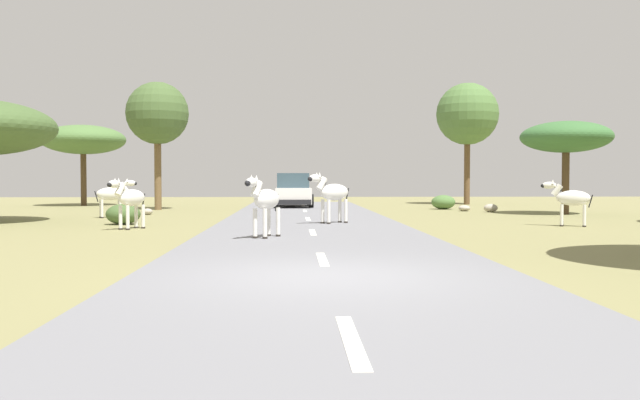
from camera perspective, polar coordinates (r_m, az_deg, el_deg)
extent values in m
plane|color=olive|center=(10.02, 0.63, -6.77)|extent=(90.00, 90.00, 0.00)
cube|color=slate|center=(10.01, 0.70, -6.63)|extent=(6.00, 64.00, 0.05)
cube|color=silver|center=(6.09, 2.71, -11.90)|extent=(0.16, 2.00, 0.01)
cube|color=silver|center=(11.99, 0.20, -5.09)|extent=(0.16, 2.00, 0.01)
cube|color=silver|center=(17.96, -0.63, -2.78)|extent=(0.16, 2.00, 0.01)
cube|color=silver|center=(23.94, -1.05, -1.63)|extent=(0.16, 2.00, 0.01)
cube|color=silver|center=(29.93, -1.30, -0.94)|extent=(0.16, 2.00, 0.01)
cube|color=silver|center=(35.92, -1.46, -0.48)|extent=(0.16, 2.00, 0.01)
ellipsoid|color=silver|center=(16.44, -4.59, 0.06)|extent=(0.85, 1.15, 0.50)
cylinder|color=silver|center=(16.23, -5.59, -2.01)|extent=(0.14, 0.14, 0.73)
cylinder|color=#28231E|center=(16.25, -5.59, -3.20)|extent=(0.16, 0.16, 0.05)
cylinder|color=silver|center=(16.10, -4.74, -2.04)|extent=(0.14, 0.14, 0.73)
cylinder|color=#28231E|center=(16.12, -4.74, -3.24)|extent=(0.16, 0.16, 0.05)
cylinder|color=silver|center=(16.84, -4.44, -1.87)|extent=(0.14, 0.14, 0.73)
cylinder|color=#28231E|center=(16.87, -4.44, -3.02)|extent=(0.16, 0.16, 0.05)
cylinder|color=silver|center=(16.72, -3.62, -1.89)|extent=(0.14, 0.14, 0.73)
cylinder|color=#28231E|center=(16.74, -3.62, -3.05)|extent=(0.16, 0.16, 0.05)
cylinder|color=silver|center=(15.98, -5.45, 0.94)|extent=(0.34, 0.43, 0.43)
cube|color=black|center=(15.98, -5.45, 1.26)|extent=(0.19, 0.34, 0.30)
ellipsoid|color=silver|center=(15.76, -5.89, 1.51)|extent=(0.38, 0.50, 0.23)
ellipsoid|color=black|center=(15.60, -6.23, 1.44)|extent=(0.19, 0.21, 0.14)
cone|color=silver|center=(15.90, -5.90, 1.93)|extent=(0.12, 0.12, 0.14)
cone|color=silver|center=(15.83, -5.47, 1.93)|extent=(0.12, 0.12, 0.14)
cylinder|color=black|center=(16.92, -3.75, -0.21)|extent=(0.10, 0.15, 0.43)
ellipsoid|color=silver|center=(26.75, -17.53, 0.51)|extent=(1.12, 0.82, 0.49)
cylinder|color=silver|center=(26.70, -16.75, -0.70)|extent=(0.14, 0.14, 0.71)
cylinder|color=#28231E|center=(26.71, -16.74, -1.41)|extent=(0.16, 0.16, 0.05)
cylinder|color=silver|center=(26.96, -16.85, -0.68)|extent=(0.14, 0.14, 0.71)
cylinder|color=#28231E|center=(26.97, -16.84, -1.38)|extent=(0.16, 0.16, 0.05)
cylinder|color=silver|center=(26.58, -18.20, -0.72)|extent=(0.14, 0.14, 0.71)
cylinder|color=#28231E|center=(26.60, -18.19, -1.44)|extent=(0.16, 0.16, 0.05)
cylinder|color=silver|center=(26.84, -18.28, -0.70)|extent=(0.14, 0.14, 0.71)
cylinder|color=#28231E|center=(26.86, -18.28, -1.41)|extent=(0.16, 0.16, 0.05)
cylinder|color=silver|center=(26.83, -16.48, 1.06)|extent=(0.42, 0.33, 0.42)
cube|color=black|center=(26.83, -16.49, 1.25)|extent=(0.33, 0.18, 0.29)
ellipsoid|color=silver|center=(26.88, -15.97, 1.40)|extent=(0.49, 0.36, 0.23)
ellipsoid|color=black|center=(26.92, -15.59, 1.37)|extent=(0.20, 0.19, 0.14)
cone|color=silver|center=(26.79, -16.19, 1.64)|extent=(0.11, 0.11, 0.13)
cone|color=silver|center=(26.92, -16.24, 1.64)|extent=(0.11, 0.11, 0.13)
cylinder|color=black|center=(26.67, -18.63, 0.29)|extent=(0.15, 0.10, 0.42)
ellipsoid|color=silver|center=(20.53, -15.84, 0.18)|extent=(0.85, 1.13, 0.50)
cylinder|color=silver|center=(20.38, -16.74, -1.45)|extent=(0.14, 0.14, 0.72)
cylinder|color=#28231E|center=(20.40, -16.73, -2.39)|extent=(0.16, 0.16, 0.05)
cylinder|color=silver|center=(20.20, -16.16, -1.47)|extent=(0.14, 0.14, 0.72)
cylinder|color=#28231E|center=(20.22, -16.16, -2.42)|extent=(0.16, 0.16, 0.05)
cylinder|color=silver|center=(20.90, -15.49, -1.36)|extent=(0.14, 0.14, 0.72)
cylinder|color=#28231E|center=(20.92, -15.49, -2.28)|extent=(0.16, 0.16, 0.05)
cylinder|color=silver|center=(20.73, -14.92, -1.38)|extent=(0.14, 0.14, 0.72)
cylinder|color=#28231E|center=(20.75, -14.92, -2.30)|extent=(0.16, 0.16, 0.05)
cylinder|color=silver|center=(20.14, -16.77, 0.88)|extent=(0.34, 0.42, 0.42)
cube|color=black|center=(20.14, -16.77, 1.12)|extent=(0.19, 0.33, 0.29)
ellipsoid|color=silver|center=(19.95, -17.25, 1.31)|extent=(0.38, 0.50, 0.23)
ellipsoid|color=black|center=(19.81, -17.60, 1.26)|extent=(0.19, 0.20, 0.14)
cone|color=silver|center=(20.08, -17.17, 1.65)|extent=(0.12, 0.12, 0.13)
cone|color=silver|center=(19.99, -16.89, 1.65)|extent=(0.12, 0.12, 0.13)
cylinder|color=black|center=(20.94, -14.90, -0.04)|extent=(0.10, 0.15, 0.43)
ellipsoid|color=silver|center=(22.32, 20.90, 0.16)|extent=(1.09, 0.79, 0.48)
cylinder|color=silver|center=(22.48, 20.04, -1.22)|extent=(0.13, 0.13, 0.69)
cylinder|color=#28231E|center=(22.49, 20.03, -2.04)|extent=(0.15, 0.15, 0.05)
cylinder|color=silver|center=(22.22, 20.02, -1.25)|extent=(0.13, 0.13, 0.69)
cylinder|color=#28231E|center=(22.24, 20.01, -2.08)|extent=(0.15, 0.15, 0.05)
cylinder|color=silver|center=(22.46, 21.73, -1.24)|extent=(0.13, 0.13, 0.69)
cylinder|color=#28231E|center=(22.48, 21.73, -2.06)|extent=(0.15, 0.15, 0.05)
cylinder|color=silver|center=(22.21, 21.73, -1.27)|extent=(0.13, 0.13, 0.69)
cylinder|color=#28231E|center=(22.23, 21.72, -2.10)|extent=(0.15, 0.15, 0.05)
cylinder|color=silver|center=(22.33, 19.66, 0.81)|extent=(0.41, 0.32, 0.41)
cube|color=black|center=(22.32, 19.66, 1.02)|extent=(0.32, 0.17, 0.28)
ellipsoid|color=silver|center=(22.33, 19.05, 1.20)|extent=(0.48, 0.35, 0.22)
ellipsoid|color=black|center=(22.34, 18.60, 1.17)|extent=(0.19, 0.18, 0.13)
cone|color=silver|center=(22.39, 19.35, 1.49)|extent=(0.11, 0.11, 0.13)
cone|color=silver|center=(22.26, 19.33, 1.48)|extent=(0.11, 0.11, 0.13)
cylinder|color=black|center=(22.32, 22.20, -0.09)|extent=(0.15, 0.09, 0.41)
ellipsoid|color=silver|center=(21.62, 1.24, 0.68)|extent=(1.18, 1.07, 0.54)
cylinder|color=silver|center=(21.50, 0.23, -0.99)|extent=(0.16, 0.16, 0.78)
cylinder|color=#28231E|center=(21.52, 0.23, -1.96)|extent=(0.19, 0.19, 0.05)
cylinder|color=silver|center=(21.28, 0.75, -1.02)|extent=(0.16, 0.16, 0.78)
cylinder|color=#28231E|center=(21.30, 0.75, -2.00)|extent=(0.19, 0.19, 0.05)
cylinder|color=silver|center=(22.00, 1.71, -0.92)|extent=(0.16, 0.16, 0.78)
cylinder|color=#28231E|center=(22.02, 1.71, -1.87)|extent=(0.19, 0.19, 0.05)
cylinder|color=silver|center=(21.78, 2.23, -0.95)|extent=(0.16, 0.16, 0.78)
cylinder|color=#28231E|center=(21.80, 2.23, -1.91)|extent=(0.19, 0.19, 0.05)
cylinder|color=silver|center=(21.25, 0.14, 1.41)|extent=(0.45, 0.42, 0.46)
cube|color=black|center=(21.25, 0.14, 1.66)|extent=(0.32, 0.27, 0.32)
ellipsoid|color=silver|center=(21.07, -0.42, 1.87)|extent=(0.52, 0.48, 0.25)
ellipsoid|color=black|center=(20.94, -0.84, 1.82)|extent=(0.23, 0.22, 0.15)
cone|color=silver|center=(21.21, -0.29, 2.21)|extent=(0.13, 0.13, 0.15)
cone|color=silver|center=(21.10, -0.03, 2.21)|extent=(0.13, 0.13, 0.15)
cylinder|color=black|center=(22.01, 2.35, 0.42)|extent=(0.15, 0.13, 0.46)
cube|color=white|center=(34.63, -2.34, 0.39)|extent=(1.88, 4.23, 0.80)
cube|color=#334751|center=(34.82, -2.35, 1.68)|extent=(1.68, 2.23, 0.76)
cube|color=black|center=(32.48, -2.27, -0.19)|extent=(1.71, 0.19, 0.24)
cylinder|color=black|center=(33.28, -3.85, -0.08)|extent=(0.23, 0.68, 0.68)
cylinder|color=black|center=(33.32, -0.75, -0.08)|extent=(0.23, 0.68, 0.68)
cylinder|color=black|center=(35.98, -3.81, 0.06)|extent=(0.23, 0.68, 0.68)
cylinder|color=black|center=(36.01, -0.95, 0.07)|extent=(0.23, 0.68, 0.68)
cylinder|color=#4C3823|center=(39.19, -19.62, 1.63)|extent=(0.32, 0.32, 2.86)
ellipsoid|color=#4C7038|center=(39.25, -19.65, 4.90)|extent=(4.62, 4.62, 1.62)
cylinder|color=#4C3823|center=(29.77, 20.31, 1.33)|extent=(0.31, 0.31, 2.60)
ellipsoid|color=#386633|center=(29.82, 20.35, 5.09)|extent=(3.76, 3.76, 1.32)
cylinder|color=brown|center=(39.63, 12.49, 2.39)|extent=(0.34, 0.34, 3.83)
sphere|color=#4C7038|center=(39.81, 12.53, 7.22)|extent=(3.59, 3.59, 3.59)
cylinder|color=brown|center=(32.92, -13.73, 2.18)|extent=(0.33, 0.33, 3.46)
sphere|color=#425B2D|center=(33.07, -13.77, 7.25)|extent=(2.99, 2.99, 2.99)
ellipsoid|color=#4C7038|center=(33.20, 10.53, -0.18)|extent=(1.17, 1.05, 0.70)
ellipsoid|color=#425B2D|center=(22.70, -16.52, -1.18)|extent=(1.12, 1.01, 0.67)
ellipsoid|color=#A89E8C|center=(31.50, 12.28, -0.69)|extent=(0.54, 0.58, 0.28)
ellipsoid|color=#A89E8C|center=(28.57, -14.57, -0.97)|extent=(0.42, 0.38, 0.26)
ellipsoid|color=#A89E8C|center=(30.78, 14.43, -0.67)|extent=(0.63, 0.47, 0.38)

